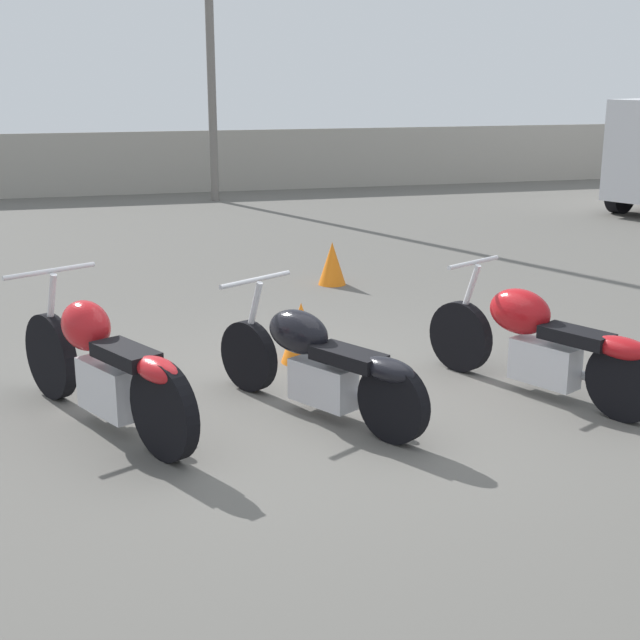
{
  "coord_description": "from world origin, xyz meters",
  "views": [
    {
      "loc": [
        -1.61,
        -6.18,
        2.43
      ],
      "look_at": [
        0.0,
        -0.02,
        0.65
      ],
      "focal_mm": 50.0,
      "sensor_mm": 36.0,
      "label": 1
    }
  ],
  "objects_px": {
    "motorcycle_slot_0": "(104,366)",
    "traffic_cone_near": "(301,332)",
    "motorcycle_slot_2": "(541,342)",
    "traffic_cone_far": "(332,263)",
    "motorcycle_slot_1": "(319,363)"
  },
  "relations": [
    {
      "from": "motorcycle_slot_0",
      "to": "motorcycle_slot_1",
      "type": "height_order",
      "value": "motorcycle_slot_0"
    },
    {
      "from": "traffic_cone_near",
      "to": "motorcycle_slot_2",
      "type": "bearing_deg",
      "value": -38.09
    },
    {
      "from": "traffic_cone_near",
      "to": "motorcycle_slot_1",
      "type": "bearing_deg",
      "value": -97.38
    },
    {
      "from": "motorcycle_slot_2",
      "to": "traffic_cone_near",
      "type": "distance_m",
      "value": 2.03
    },
    {
      "from": "traffic_cone_far",
      "to": "motorcycle_slot_2",
      "type": "bearing_deg",
      "value": -81.87
    },
    {
      "from": "motorcycle_slot_0",
      "to": "traffic_cone_far",
      "type": "distance_m",
      "value": 4.67
    },
    {
      "from": "motorcycle_slot_2",
      "to": "traffic_cone_far",
      "type": "xyz_separation_m",
      "value": [
        -0.57,
        3.98,
        -0.17
      ]
    },
    {
      "from": "motorcycle_slot_2",
      "to": "traffic_cone_far",
      "type": "height_order",
      "value": "motorcycle_slot_2"
    },
    {
      "from": "motorcycle_slot_1",
      "to": "motorcycle_slot_2",
      "type": "bearing_deg",
      "value": -31.43
    },
    {
      "from": "motorcycle_slot_1",
      "to": "traffic_cone_far",
      "type": "height_order",
      "value": "motorcycle_slot_1"
    },
    {
      "from": "motorcycle_slot_2",
      "to": "motorcycle_slot_1",
      "type": "bearing_deg",
      "value": 152.11
    },
    {
      "from": "motorcycle_slot_0",
      "to": "traffic_cone_near",
      "type": "distance_m",
      "value": 1.99
    },
    {
      "from": "motorcycle_slot_2",
      "to": "traffic_cone_near",
      "type": "height_order",
      "value": "motorcycle_slot_2"
    },
    {
      "from": "motorcycle_slot_0",
      "to": "motorcycle_slot_2",
      "type": "distance_m",
      "value": 3.27
    },
    {
      "from": "motorcycle_slot_0",
      "to": "motorcycle_slot_2",
      "type": "xyz_separation_m",
      "value": [
        3.26,
        -0.17,
        -0.03
      ]
    }
  ]
}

